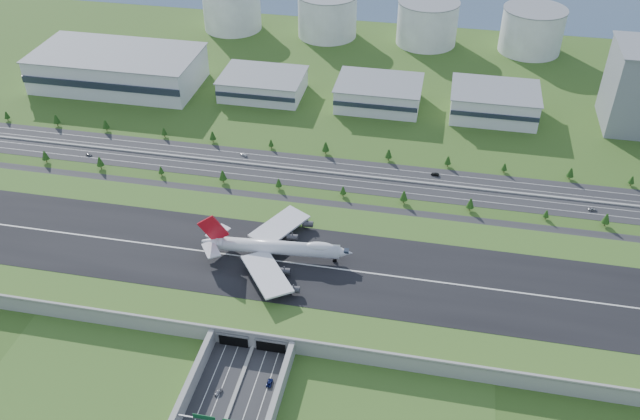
% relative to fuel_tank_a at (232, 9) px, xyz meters
% --- Properties ---
extents(ground, '(1200.00, 1200.00, 0.00)m').
position_rel_fuel_tank_a_xyz_m(ground, '(120.00, -310.00, -17.50)').
color(ground, '#2E4515').
rests_on(ground, ground).
extents(airfield_deck, '(520.00, 100.00, 9.20)m').
position_rel_fuel_tank_a_xyz_m(airfield_deck, '(120.00, -310.09, -13.38)').
color(airfield_deck, gray).
rests_on(airfield_deck, ground).
extents(north_expressway, '(560.00, 36.00, 0.12)m').
position_rel_fuel_tank_a_xyz_m(north_expressway, '(120.00, -215.00, -17.44)').
color(north_expressway, '#28282B').
rests_on(north_expressway, ground).
extents(tree_row, '(496.80, 48.63, 8.32)m').
position_rel_fuel_tank_a_xyz_m(tree_row, '(117.76, -215.52, -12.70)').
color(tree_row, '#3D2819').
rests_on(tree_row, ground).
extents(hangar_west, '(120.00, 60.00, 25.00)m').
position_rel_fuel_tank_a_xyz_m(hangar_west, '(-50.00, -125.00, -5.00)').
color(hangar_west, silver).
rests_on(hangar_west, ground).
extents(hangar_mid_a, '(58.00, 42.00, 15.00)m').
position_rel_fuel_tank_a_xyz_m(hangar_mid_a, '(60.00, -120.00, -10.00)').
color(hangar_mid_a, silver).
rests_on(hangar_mid_a, ground).
extents(hangar_mid_b, '(58.00, 42.00, 17.00)m').
position_rel_fuel_tank_a_xyz_m(hangar_mid_b, '(145.00, -120.00, -9.00)').
color(hangar_mid_b, silver).
rests_on(hangar_mid_b, ground).
extents(hangar_mid_c, '(58.00, 42.00, 19.00)m').
position_rel_fuel_tank_a_xyz_m(hangar_mid_c, '(225.00, -120.00, -8.00)').
color(hangar_mid_c, silver).
rests_on(hangar_mid_c, ground).
extents(fuel_tank_a, '(50.00, 50.00, 35.00)m').
position_rel_fuel_tank_a_xyz_m(fuel_tank_a, '(0.00, 0.00, 0.00)').
color(fuel_tank_a, silver).
rests_on(fuel_tank_a, ground).
extents(fuel_tank_b, '(50.00, 50.00, 35.00)m').
position_rel_fuel_tank_a_xyz_m(fuel_tank_b, '(85.00, 0.00, 0.00)').
color(fuel_tank_b, silver).
rests_on(fuel_tank_b, ground).
extents(fuel_tank_c, '(50.00, 50.00, 35.00)m').
position_rel_fuel_tank_a_xyz_m(fuel_tank_c, '(170.00, 0.00, 0.00)').
color(fuel_tank_c, silver).
rests_on(fuel_tank_c, ground).
extents(fuel_tank_d, '(50.00, 50.00, 35.00)m').
position_rel_fuel_tank_a_xyz_m(fuel_tank_d, '(255.00, 0.00, 0.00)').
color(fuel_tank_d, silver).
rests_on(fuel_tank_d, ground).
extents(boeing_747, '(76.47, 72.04, 23.64)m').
position_rel_fuel_tank_a_xyz_m(boeing_747, '(118.11, -307.37, -2.83)').
color(boeing_747, silver).
rests_on(boeing_747, airfield_deck).
extents(car_0, '(2.89, 4.50, 1.43)m').
position_rel_fuel_tank_a_xyz_m(car_0, '(113.01, -386.70, -16.67)').
color(car_0, '#A3A3A7').
rests_on(car_0, ground).
extents(car_2, '(2.32, 4.82, 1.33)m').
position_rel_fuel_tank_a_xyz_m(car_2, '(132.46, -377.92, -16.72)').
color(car_2, '#0D1545').
rests_on(car_2, ground).
extents(car_4, '(4.08, 1.98, 1.34)m').
position_rel_fuel_tank_a_xyz_m(car_4, '(-25.74, -225.17, -16.71)').
color(car_4, '#59595E').
rests_on(car_4, ground).
extents(car_5, '(5.17, 2.42, 1.64)m').
position_rel_fuel_tank_a_xyz_m(car_5, '(190.66, -205.09, -16.56)').
color(car_5, black).
rests_on(car_5, ground).
extents(car_6, '(5.16, 2.96, 1.36)m').
position_rel_fuel_tank_a_xyz_m(car_6, '(279.74, -223.59, -16.70)').
color(car_6, '#ADADB2').
rests_on(car_6, ground).
extents(car_7, '(5.16, 3.78, 1.39)m').
position_rel_fuel_tank_a_xyz_m(car_7, '(70.29, -205.80, -16.69)').
color(car_7, silver).
rests_on(car_7, ground).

